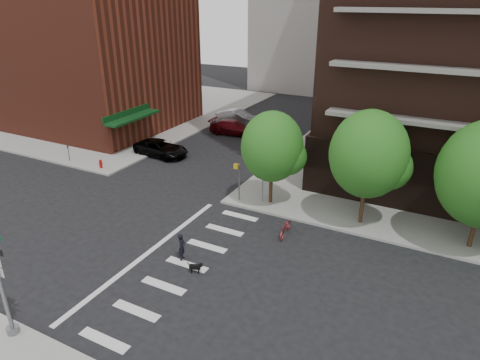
{
  "coord_description": "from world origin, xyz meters",
  "views": [
    {
      "loc": [
        14.08,
        -15.28,
        12.95
      ],
      "look_at": [
        3.0,
        6.0,
        2.5
      ],
      "focal_mm": 32.0,
      "sensor_mm": 36.0,
      "label": 1
    }
  ],
  "objects_px": {
    "fire_hydrant": "(101,163)",
    "parked_car_black": "(161,148)",
    "parked_car_maroon": "(234,128)",
    "dog_walker": "(182,247)",
    "parked_car_silver": "(238,118)",
    "traffic_signal": "(1,282)",
    "scooter": "(286,228)"
  },
  "relations": [
    {
      "from": "parked_car_silver",
      "to": "parked_car_maroon",
      "type": "bearing_deg",
      "value": -158.03
    },
    {
      "from": "parked_car_maroon",
      "to": "parked_car_silver",
      "type": "bearing_deg",
      "value": 16.42
    },
    {
      "from": "parked_car_silver",
      "to": "dog_walker",
      "type": "relative_size",
      "value": 3.16
    },
    {
      "from": "traffic_signal",
      "to": "scooter",
      "type": "distance_m",
      "value": 14.57
    },
    {
      "from": "parked_car_maroon",
      "to": "scooter",
      "type": "height_order",
      "value": "parked_car_maroon"
    },
    {
      "from": "parked_car_black",
      "to": "parked_car_silver",
      "type": "distance_m",
      "value": 11.71
    },
    {
      "from": "parked_car_maroon",
      "to": "parked_car_silver",
      "type": "xyz_separation_m",
      "value": [
        -1.23,
        3.29,
        0.08
      ]
    },
    {
      "from": "fire_hydrant",
      "to": "scooter",
      "type": "relative_size",
      "value": 0.38
    },
    {
      "from": "parked_car_silver",
      "to": "scooter",
      "type": "relative_size",
      "value": 2.52
    },
    {
      "from": "dog_walker",
      "to": "parked_car_silver",
      "type": "bearing_deg",
      "value": 3.07
    },
    {
      "from": "parked_car_black",
      "to": "parked_car_maroon",
      "type": "xyz_separation_m",
      "value": [
        2.7,
        8.32,
        0.03
      ]
    },
    {
      "from": "traffic_signal",
      "to": "scooter",
      "type": "xyz_separation_m",
      "value": [
        6.9,
        12.64,
        -2.2
      ]
    },
    {
      "from": "parked_car_silver",
      "to": "dog_walker",
      "type": "xyz_separation_m",
      "value": [
        9.23,
        -23.95,
        -0.03
      ]
    },
    {
      "from": "traffic_signal",
      "to": "parked_car_maroon",
      "type": "distance_m",
      "value": 28.98
    },
    {
      "from": "traffic_signal",
      "to": "parked_car_maroon",
      "type": "height_order",
      "value": "traffic_signal"
    },
    {
      "from": "scooter",
      "to": "parked_car_maroon",
      "type": "bearing_deg",
      "value": 121.54
    },
    {
      "from": "fire_hydrant",
      "to": "dog_walker",
      "type": "relative_size",
      "value": 0.48
    },
    {
      "from": "parked_car_maroon",
      "to": "dog_walker",
      "type": "relative_size",
      "value": 3.24
    },
    {
      "from": "scooter",
      "to": "traffic_signal",
      "type": "bearing_deg",
      "value": -124.1
    },
    {
      "from": "fire_hydrant",
      "to": "parked_car_maroon",
      "type": "bearing_deg",
      "value": 69.21
    },
    {
      "from": "parked_car_black",
      "to": "parked_car_silver",
      "type": "height_order",
      "value": "parked_car_silver"
    },
    {
      "from": "parked_car_black",
      "to": "fire_hydrant",
      "type": "bearing_deg",
      "value": 158.74
    },
    {
      "from": "fire_hydrant",
      "to": "parked_car_black",
      "type": "height_order",
      "value": "parked_car_black"
    },
    {
      "from": "traffic_signal",
      "to": "parked_car_black",
      "type": "xyz_separation_m",
      "value": [
        -7.73,
        20.15,
        -2.01
      ]
    },
    {
      "from": "traffic_signal",
      "to": "parked_car_silver",
      "type": "height_order",
      "value": "traffic_signal"
    },
    {
      "from": "fire_hydrant",
      "to": "traffic_signal",
      "type": "bearing_deg",
      "value": -56.74
    },
    {
      "from": "parked_car_black",
      "to": "dog_walker",
      "type": "distance_m",
      "value": 16.34
    },
    {
      "from": "traffic_signal",
      "to": "fire_hydrant",
      "type": "xyz_separation_m",
      "value": [
        -10.03,
        15.29,
        -2.15
      ]
    },
    {
      "from": "fire_hydrant",
      "to": "parked_car_black",
      "type": "bearing_deg",
      "value": 64.64
    },
    {
      "from": "fire_hydrant",
      "to": "scooter",
      "type": "xyz_separation_m",
      "value": [
        16.93,
        -2.65,
        -0.05
      ]
    },
    {
      "from": "fire_hydrant",
      "to": "dog_walker",
      "type": "xyz_separation_m",
      "value": [
        13.01,
        -7.49,
        0.21
      ]
    },
    {
      "from": "traffic_signal",
      "to": "parked_car_maroon",
      "type": "bearing_deg",
      "value": 100.02
    }
  ]
}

